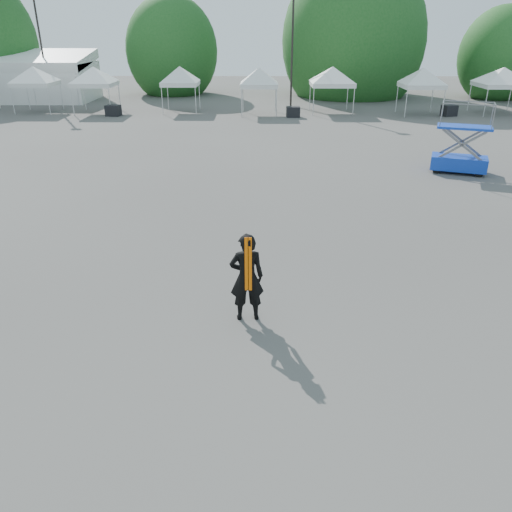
{
  "coord_description": "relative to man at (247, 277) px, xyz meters",
  "views": [
    {
      "loc": [
        0.55,
        -11.28,
        5.97
      ],
      "look_at": [
        0.45,
        -1.11,
        1.3
      ],
      "focal_mm": 35.0,
      "sensor_mm": 36.0,
      "label": 1
    }
  ],
  "objects": [
    {
      "name": "tent_d",
      "position": [
        -5.87,
        30.22,
        2.03
      ],
      "size": [
        3.83,
        3.83,
        3.88
      ],
      "color": "silver",
      "rests_on": "ground"
    },
    {
      "name": "tree_mid_w",
      "position": [
        -8.25,
        41.64,
        2.9
      ],
      "size": [
        4.16,
        4.16,
        6.33
      ],
      "color": "#382314",
      "rests_on": "ground"
    },
    {
      "name": "crate_east",
      "position": [
        14.17,
        28.42,
        -0.64
      ],
      "size": [
        1.2,
        1.07,
        0.77
      ],
      "primitive_type": "cube",
      "rotation": [
        0.0,
        0.0,
        0.36
      ],
      "color": "black",
      "rests_on": "ground"
    },
    {
      "name": "man",
      "position": [
        0.0,
        0.0,
        0.0
      ],
      "size": [
        0.8,
        0.57,
        2.05
      ],
      "rotation": [
        0.0,
        0.0,
        3.25
      ],
      "color": "black",
      "rests_on": "ground"
    },
    {
      "name": "marquee",
      "position": [
        -22.25,
        36.64,
        0.94
      ],
      "size": [
        15.0,
        6.25,
        4.23
      ],
      "color": "white",
      "rests_on": "ground"
    },
    {
      "name": "tent_e",
      "position": [
        0.13,
        29.07,
        2.03
      ],
      "size": [
        3.83,
        3.83,
        3.88
      ],
      "color": "silver",
      "rests_on": "ground"
    },
    {
      "name": "tent_g",
      "position": [
        12.04,
        28.91,
        2.03
      ],
      "size": [
        4.09,
        4.09,
        3.88
      ],
      "color": "silver",
      "rests_on": "ground"
    },
    {
      "name": "ground",
      "position": [
        -0.25,
        1.64,
        -1.03
      ],
      "size": [
        120.0,
        120.0,
        0.0
      ],
      "primitive_type": "plane",
      "color": "#474442",
      "rests_on": "ground"
    },
    {
      "name": "tent_h",
      "position": [
        18.11,
        29.49,
        2.03
      ],
      "size": [
        4.71,
        4.71,
        3.88
      ],
      "color": "silver",
      "rests_on": "ground"
    },
    {
      "name": "tent_f",
      "position": [
        5.62,
        29.99,
        2.03
      ],
      "size": [
        4.47,
        4.47,
        3.88
      ],
      "color": "silver",
      "rests_on": "ground"
    },
    {
      "name": "tent_b",
      "position": [
        -16.86,
        29.95,
        2.03
      ],
      "size": [
        4.07,
        4.07,
        3.88
      ],
      "color": "silver",
      "rests_on": "ground"
    },
    {
      "name": "crate_mid",
      "position": [
        2.62,
        27.74,
        -0.66
      ],
      "size": [
        0.99,
        0.79,
        0.74
      ],
      "primitive_type": "cube",
      "rotation": [
        0.0,
        0.0,
        0.05
      ],
      "color": "black",
      "rests_on": "ground"
    },
    {
      "name": "tree_far_e",
      "position": [
        21.75,
        38.64,
        2.6
      ],
      "size": [
        3.84,
        3.84,
        5.84
      ],
      "color": "#382314",
      "rests_on": "ground"
    },
    {
      "name": "tree_mid_e",
      "position": [
        8.75,
        40.64,
        3.81
      ],
      "size": [
        5.12,
        5.12,
        7.79
      ],
      "color": "#382314",
      "rests_on": "ground"
    },
    {
      "name": "light_pole_west",
      "position": [
        -18.25,
        35.64,
        4.74
      ],
      "size": [
        0.6,
        0.25,
        10.3
      ],
      "color": "black",
      "rests_on": "ground"
    },
    {
      "name": "light_pole_east",
      "position": [
        2.75,
        33.64,
        4.49
      ],
      "size": [
        0.6,
        0.25,
        9.8
      ],
      "color": "black",
      "rests_on": "ground"
    },
    {
      "name": "scissor_lift",
      "position": [
        9.17,
        12.52,
        0.51
      ],
      "size": [
        2.62,
        1.9,
        3.05
      ],
      "rotation": [
        0.0,
        0.0,
        -0.34
      ],
      "color": "#0C30A2",
      "rests_on": "ground"
    },
    {
      "name": "crate_west",
      "position": [
        -10.64,
        28.13,
        -0.64
      ],
      "size": [
        1.13,
        0.95,
        0.78
      ],
      "primitive_type": "cube",
      "rotation": [
        0.0,
        0.0,
        -0.19
      ],
      "color": "black",
      "rests_on": "ground"
    },
    {
      "name": "tent_c",
      "position": [
        -12.25,
        29.71,
        2.03
      ],
      "size": [
        4.18,
        4.18,
        3.88
      ],
      "color": "silver",
      "rests_on": "ground"
    }
  ]
}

